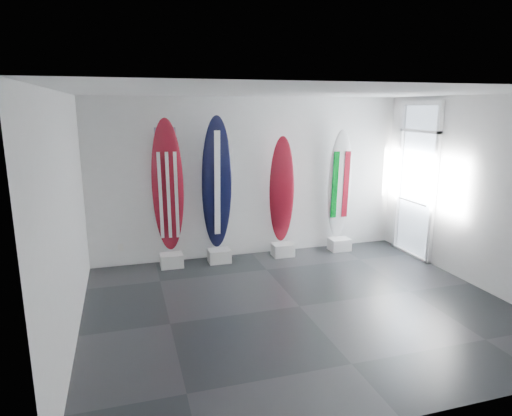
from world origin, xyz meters
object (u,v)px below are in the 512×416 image
object	(u,v)px
surfboard_usa	(168,187)
surfboard_navy	(217,184)
surfboard_italy	(340,185)
surfboard_swiss	(282,190)

from	to	relation	value
surfboard_usa	surfboard_navy	distance (m)	0.88
surfboard_usa	surfboard_italy	xyz separation A→B (m)	(3.33, 0.00, -0.12)
surfboard_usa	surfboard_italy	world-z (taller)	surfboard_usa
surfboard_usa	surfboard_italy	distance (m)	3.34
surfboard_swiss	surfboard_navy	bearing A→B (deg)	-164.82
surfboard_navy	surfboard_italy	xyz separation A→B (m)	(2.46, 0.00, -0.14)
surfboard_swiss	surfboard_italy	distance (m)	1.21
surfboard_swiss	surfboard_italy	world-z (taller)	surfboard_italy
surfboard_navy	surfboard_usa	bearing A→B (deg)	179.08
surfboard_usa	surfboard_navy	xyz separation A→B (m)	(0.88, 0.00, 0.02)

